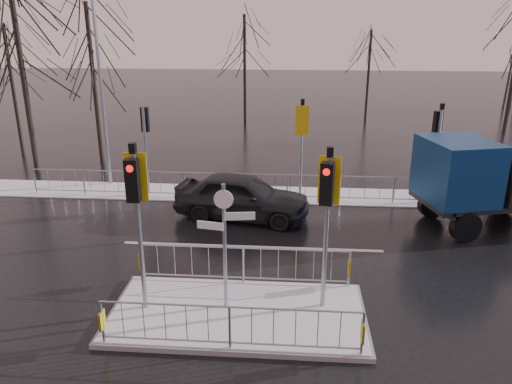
# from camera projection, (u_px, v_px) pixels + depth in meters

# --- Properties ---
(ground) EXTENTS (120.00, 120.00, 0.00)m
(ground) POSITION_uv_depth(u_px,v_px,m) (238.00, 316.00, 11.76)
(ground) COLOR black
(ground) RESTS_ON ground
(snow_verge) EXTENTS (30.00, 2.00, 0.04)m
(snow_verge) POSITION_uv_depth(u_px,v_px,m) (262.00, 194.00, 19.85)
(snow_verge) COLOR white
(snow_verge) RESTS_ON ground
(lane_markings) EXTENTS (8.00, 11.38, 0.01)m
(lane_markings) POSITION_uv_depth(u_px,v_px,m) (236.00, 324.00, 11.45)
(lane_markings) COLOR silver
(lane_markings) RESTS_ON ground
(traffic_island) EXTENTS (6.00, 3.04, 4.15)m
(traffic_island) POSITION_uv_depth(u_px,v_px,m) (237.00, 302.00, 11.64)
(traffic_island) COLOR slate
(traffic_island) RESTS_ON ground
(far_kerb_fixtures) EXTENTS (18.00, 0.65, 3.83)m
(far_kerb_fixtures) POSITION_uv_depth(u_px,v_px,m) (269.00, 174.00, 19.02)
(far_kerb_fixtures) COLOR gray
(far_kerb_fixtures) RESTS_ON ground
(car_far_lane) EXTENTS (4.94, 2.67, 1.59)m
(car_far_lane) POSITION_uv_depth(u_px,v_px,m) (242.00, 196.00, 17.34)
(car_far_lane) COLOR black
(car_far_lane) RESTS_ON ground
(flatbed_truck) EXTENTS (6.91, 3.92, 3.02)m
(flatbed_truck) POSITION_uv_depth(u_px,v_px,m) (481.00, 181.00, 16.32)
(flatbed_truck) COLOR black
(flatbed_truck) RESTS_ON ground
(tree_near_a) EXTENTS (4.75, 4.75, 8.97)m
(tree_near_a) POSITION_uv_depth(u_px,v_px,m) (17.00, 32.00, 20.88)
(tree_near_a) COLOR black
(tree_near_a) RESTS_ON ground
(tree_near_b) EXTENTS (4.00, 4.00, 7.55)m
(tree_near_b) POSITION_uv_depth(u_px,v_px,m) (91.00, 54.00, 22.42)
(tree_near_b) COLOR black
(tree_near_b) RESTS_ON ground
(tree_near_c) EXTENTS (3.50, 3.50, 6.61)m
(tree_near_c) POSITION_uv_depth(u_px,v_px,m) (9.00, 66.00, 23.91)
(tree_near_c) COLOR black
(tree_near_c) RESTS_ON ground
(tree_far_a) EXTENTS (3.75, 3.75, 7.08)m
(tree_far_a) POSITION_uv_depth(u_px,v_px,m) (245.00, 49.00, 31.03)
(tree_far_a) COLOR black
(tree_far_a) RESTS_ON ground
(tree_far_b) EXTENTS (3.25, 3.25, 6.14)m
(tree_far_b) POSITION_uv_depth(u_px,v_px,m) (370.00, 58.00, 32.54)
(tree_far_b) COLOR black
(tree_far_b) RESTS_ON ground
(street_lamp_left) EXTENTS (1.25, 0.18, 8.20)m
(street_lamp_left) POSITION_uv_depth(u_px,v_px,m) (102.00, 76.00, 19.70)
(street_lamp_left) COLOR gray
(street_lamp_left) RESTS_ON ground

